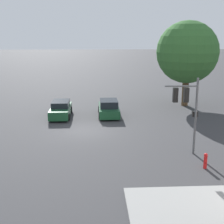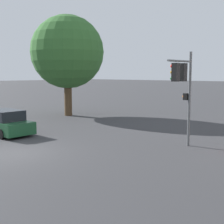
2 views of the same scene
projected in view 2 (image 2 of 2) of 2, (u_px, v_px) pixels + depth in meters
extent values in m
plane|color=#333335|center=(14.00, 153.00, 14.93)|extent=(300.00, 300.00, 0.00)
cylinder|color=#4C3823|center=(68.00, 98.00, 28.32)|extent=(0.69, 0.69, 3.29)
sphere|color=#33662D|center=(67.00, 52.00, 27.83)|extent=(6.51, 6.51, 6.51)
cylinder|color=#515456|center=(189.00, 99.00, 16.21)|extent=(0.14, 0.14, 4.91)
cylinder|color=#515456|center=(180.00, 61.00, 15.27)|extent=(0.17, 2.02, 0.10)
cube|color=black|center=(183.00, 72.00, 15.57)|extent=(0.31, 0.31, 0.90)
sphere|color=red|center=(180.00, 66.00, 15.67)|extent=(0.20, 0.20, 0.20)
sphere|color=#99660F|center=(180.00, 72.00, 15.70)|extent=(0.20, 0.20, 0.20)
sphere|color=#0F511E|center=(180.00, 78.00, 15.74)|extent=(0.20, 0.20, 0.20)
cube|color=black|center=(176.00, 72.00, 15.10)|extent=(0.31, 0.31, 0.90)
sphere|color=red|center=(172.00, 66.00, 15.19)|extent=(0.20, 0.20, 0.20)
sphere|color=#99660F|center=(172.00, 72.00, 15.23)|extent=(0.20, 0.20, 0.20)
sphere|color=#0F511E|center=(172.00, 78.00, 15.27)|extent=(0.20, 0.20, 0.20)
cube|color=black|center=(186.00, 97.00, 16.32)|extent=(0.23, 0.36, 0.35)
sphere|color=orange|center=(184.00, 96.00, 16.42)|extent=(0.18, 0.18, 0.18)
cube|color=#194728|center=(4.00, 126.00, 19.63)|extent=(4.47, 1.87, 0.74)
cube|color=black|center=(5.00, 115.00, 19.43)|extent=(2.33, 1.64, 0.64)
cylinder|color=black|center=(6.00, 125.00, 21.23)|extent=(0.60, 0.22, 0.60)
cylinder|color=black|center=(2.00, 134.00, 18.09)|extent=(0.60, 0.22, 0.60)
cylinder|color=black|center=(28.00, 130.00, 19.37)|extent=(0.60, 0.22, 0.60)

